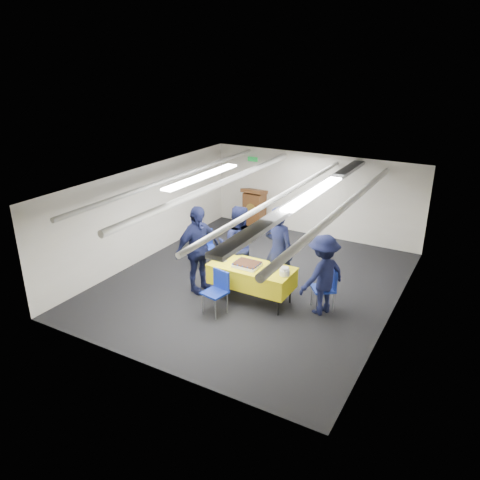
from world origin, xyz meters
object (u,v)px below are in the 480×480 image
Objects in this scene: sheet_cake at (247,264)px; sailor_a at (279,251)px; serving_table at (252,276)px; chair_near at (218,288)px; sailor_d at (323,275)px; chair_right at (327,285)px; sailor_b at (238,245)px; podium at (254,209)px; chair_left at (205,244)px; sailor_c at (198,250)px.

sailor_a is at bearing 54.08° from sheet_cake.
sailor_a is (0.34, 0.53, 0.42)m from serving_table.
chair_near is (-0.27, -0.69, -0.28)m from sheet_cake.
chair_right is at bearing -169.33° from sailor_d.
serving_table is 0.98× the size of sailor_b.
sailor_d is (2.10, -0.37, -0.07)m from sailor_b.
sailor_b is at bearing -68.34° from podium.
sailor_d is (3.23, -0.78, 0.28)m from chair_left.
chair_right reaches higher than sheet_cake.
sailor_c is at bearing 32.89° from sailor_b.
serving_table is 0.98m from sailor_b.
sailor_a is at bearing 61.25° from chair_near.
sailor_a is (0.42, 0.58, 0.16)m from sheet_cake.
podium is 1.44× the size of chair_left.
serving_table is 0.91× the size of sailor_c.
chair_left is (0.12, -2.73, -0.08)m from podium.
chair_near is at bearing 74.17° from sailor_a.
chair_near is 1.00× the size of chair_right.
sailor_b is at bearing -73.50° from sailor_d.
chair_left is at bearing 129.52° from chair_near.
sailor_b is (-0.61, 0.67, 0.07)m from sheet_cake.
sailor_b reaches higher than chair_left.
chair_left is at bearing -0.27° from sailor_a.
chair_left is at bearing 43.31° from sailor_c.
sheet_cake is at bearing -32.07° from chair_left.
sheet_cake is at bearing -52.01° from sailor_d.
sailor_c is (-0.85, 0.57, 0.42)m from chair_near.
chair_near is at bearing -111.77° from sheet_cake.
chair_left reaches higher than serving_table.
podium is 0.71× the size of sailor_b.
sailor_d reaches higher than chair_left.
sailor_d is (1.07, -0.28, -0.16)m from sailor_a.
podium is 2.74m from chair_left.
sheet_cake is 0.91m from sailor_b.
sheet_cake is 0.60× the size of chair_near.
chair_right is 3.34m from chair_left.
sheet_cake is 0.28× the size of sailor_c.
sailor_d is (-0.05, -0.18, 0.28)m from chair_right.
sailor_a is (2.28, -3.24, 0.36)m from podium.
sailor_d is at bearing -105.72° from chair_right.
sailor_a reaches higher than serving_table.
sailor_b is 2.13m from sailor_d.
sailor_a is at bearing 150.88° from sailor_b.
podium is 4.02m from sailor_c.
podium is at bearing -109.98° from sailor_d.
sailor_b is (-1.03, 0.09, -0.09)m from sailor_a.
chair_right reaches higher than serving_table.
sailor_d is (1.42, 0.25, 0.25)m from serving_table.
sailor_a is 1.10× the size of sailor_b.
podium is at bearing 115.90° from sheet_cake.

